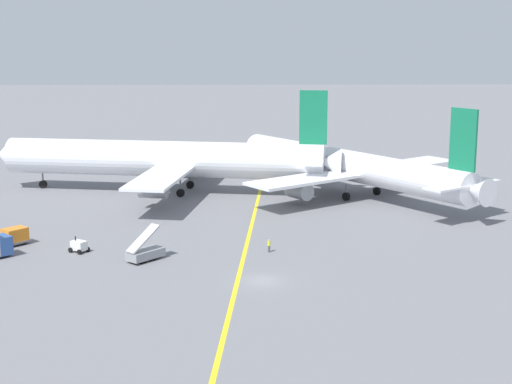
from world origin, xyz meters
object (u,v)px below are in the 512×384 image
object	(u,v)px
gse_gpu_cart_small	(79,246)
gse_stair_truck_yellow	(145,252)
airliner_at_gate_left	(166,159)
gse_container_dolly_flat	(15,236)
pushback_tug	(234,161)
airliner_being_pushed	(350,166)
ground_crew_marshaller_foreground	(269,246)

from	to	relation	value
gse_gpu_cart_small	gse_stair_truck_yellow	distance (m)	9.19
airliner_at_gate_left	gse_container_dolly_flat	size ratio (longest dim) A/B	15.13
pushback_tug	gse_container_dolly_flat	world-z (taller)	pushback_tug
gse_gpu_cart_small	gse_stair_truck_yellow	size ratio (longest dim) A/B	0.56
pushback_tug	gse_stair_truck_yellow	xyz separation A→B (m)	(-10.19, -62.41, -0.24)
airliner_being_pushed	ground_crew_marshaller_foreground	world-z (taller)	airliner_being_pushed
gse_gpu_cart_small	airliner_being_pushed	bearing A→B (deg)	40.89
airliner_at_gate_left	pushback_tug	bearing A→B (deg)	64.51
ground_crew_marshaller_foreground	gse_stair_truck_yellow	bearing A→B (deg)	-167.81
airliner_being_pushed	gse_stair_truck_yellow	xyz separation A→B (m)	(-28.96, -36.03, -3.70)
airliner_at_gate_left	airliner_being_pushed	world-z (taller)	airliner_at_gate_left
airliner_at_gate_left	gse_gpu_cart_small	size ratio (longest dim) A/B	22.05
airliner_at_gate_left	gse_gpu_cart_small	bearing A→B (deg)	-101.89
pushback_tug	gse_container_dolly_flat	xyz separation A→B (m)	(-27.22, -55.24, -0.10)
airliner_at_gate_left	gse_stair_truck_yellow	bearing A→B (deg)	-88.56
pushback_tug	airliner_at_gate_left	bearing A→B (deg)	-115.49
gse_stair_truck_yellow	gse_container_dolly_flat	size ratio (longest dim) A/B	1.22
gse_stair_truck_yellow	gse_container_dolly_flat	bearing A→B (deg)	157.17
gse_container_dolly_flat	airliner_being_pushed	bearing A→B (deg)	32.11
gse_gpu_cart_small	gse_container_dolly_flat	distance (m)	9.31
airliner_being_pushed	gse_gpu_cart_small	bearing A→B (deg)	-139.11
gse_stair_truck_yellow	ground_crew_marshaller_foreground	distance (m)	14.89
airliner_being_pushed	gse_stair_truck_yellow	bearing A→B (deg)	-128.79
airliner_being_pushed	pushback_tug	size ratio (longest dim) A/B	5.62
gse_container_dolly_flat	airliner_at_gate_left	bearing A→B (deg)	63.23
airliner_at_gate_left	pushback_tug	distance (m)	26.29
ground_crew_marshaller_foreground	airliner_at_gate_left	bearing A→B (deg)	113.43
gse_container_dolly_flat	ground_crew_marshaller_foreground	size ratio (longest dim) A/B	2.42
airliner_being_pushed	pushback_tug	world-z (taller)	airliner_being_pushed
gse_gpu_cart_small	gse_container_dolly_flat	xyz separation A→B (m)	(-8.61, 3.51, 0.38)
gse_stair_truck_yellow	ground_crew_marshaller_foreground	xyz separation A→B (m)	(14.55, 3.14, -0.21)
gse_gpu_cart_small	ground_crew_marshaller_foreground	world-z (taller)	gse_gpu_cart_small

